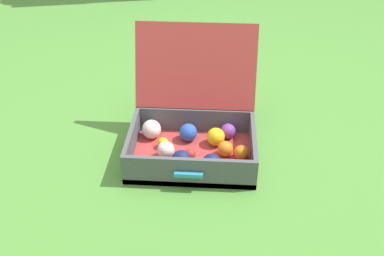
{
  "coord_description": "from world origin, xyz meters",
  "views": [
    {
      "loc": [
        0.16,
        -1.59,
        1.2
      ],
      "look_at": [
        0.06,
        -0.06,
        0.15
      ],
      "focal_mm": 43.24,
      "sensor_mm": 36.0,
      "label": 1
    }
  ],
  "objects": [
    {
      "name": "ground_plane",
      "position": [
        0.0,
        0.0,
        0.0
      ],
      "size": [
        16.0,
        16.0,
        0.0
      ],
      "primitive_type": "plane",
      "color": "#4C8C38"
    },
    {
      "name": "open_suitcase",
      "position": [
        0.06,
        0.0,
        0.11
      ],
      "size": [
        0.52,
        0.53,
        0.48
      ],
      "color": "#B23838",
      "rests_on": "ground"
    }
  ]
}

